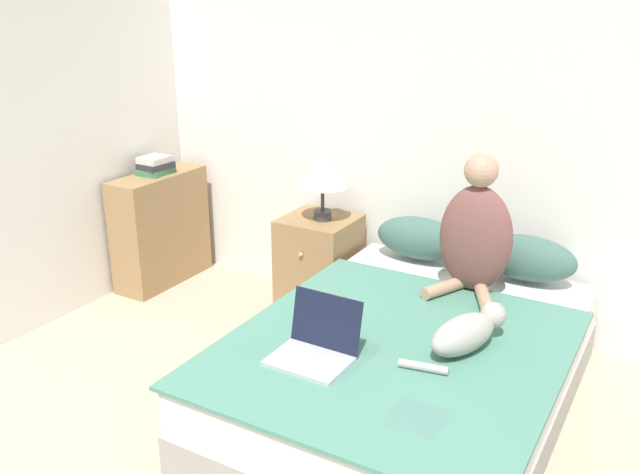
# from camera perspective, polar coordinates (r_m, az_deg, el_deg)

# --- Properties ---
(wall_back) EXTENTS (5.78, 0.05, 2.55)m
(wall_back) POSITION_cam_1_polar(r_m,az_deg,el_deg) (4.15, 14.20, 8.94)
(wall_back) COLOR white
(wall_back) RESTS_ON ground_plane
(bed) EXTENTS (1.50, 2.09, 0.46)m
(bed) POSITION_cam_1_polar(r_m,az_deg,el_deg) (3.51, 7.52, -11.03)
(bed) COLOR #9E998E
(bed) RESTS_ON ground_plane
(pillow_near) EXTENTS (0.56, 0.26, 0.26)m
(pillow_near) POSITION_cam_1_polar(r_m,az_deg,el_deg) (4.22, 8.39, -0.10)
(pillow_near) COLOR #42665B
(pillow_near) RESTS_ON bed
(pillow_far) EXTENTS (0.56, 0.26, 0.26)m
(pillow_far) POSITION_cam_1_polar(r_m,az_deg,el_deg) (4.04, 17.03, -1.69)
(pillow_far) COLOR #42665B
(pillow_far) RESTS_ON bed
(person_sitting) EXTENTS (0.40, 0.39, 0.77)m
(person_sitting) POSITION_cam_1_polar(r_m,az_deg,el_deg) (3.76, 12.96, 0.18)
(person_sitting) COLOR brown
(person_sitting) RESTS_ON bed
(cat_tabby) EXTENTS (0.35, 0.56, 0.19)m
(cat_tabby) POSITION_cam_1_polar(r_m,az_deg,el_deg) (3.21, 12.29, -7.80)
(cat_tabby) COLOR #A8A399
(cat_tabby) RESTS_ON bed
(laptop_open) EXTENTS (0.35, 0.32, 0.27)m
(laptop_open) POSITION_cam_1_polar(r_m,az_deg,el_deg) (3.09, -0.41, -9.21)
(laptop_open) COLOR #B7B7BC
(laptop_open) RESTS_ON bed
(nightstand) EXTENTS (0.46, 0.47, 0.63)m
(nightstand) POSITION_cam_1_polar(r_m,az_deg,el_deg) (4.53, -0.07, -2.21)
(nightstand) COLOR #937047
(nightstand) RESTS_ON ground_plane
(table_lamp) EXTENTS (0.33, 0.33, 0.44)m
(table_lamp) POSITION_cam_1_polar(r_m,az_deg,el_deg) (4.30, 0.23, 5.59)
(table_lamp) COLOR #38383D
(table_lamp) RESTS_ON nightstand
(bookshelf) EXTENTS (0.29, 0.75, 0.81)m
(bookshelf) POSITION_cam_1_polar(r_m,az_deg,el_deg) (5.05, -13.25, 0.72)
(bookshelf) COLOR #99754C
(bookshelf) RESTS_ON ground_plane
(book_stack_top) EXTENTS (0.20, 0.24, 0.13)m
(book_stack_top) POSITION_cam_1_polar(r_m,az_deg,el_deg) (4.93, -13.71, 5.85)
(book_stack_top) COLOR #3D7A51
(book_stack_top) RESTS_ON bookshelf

